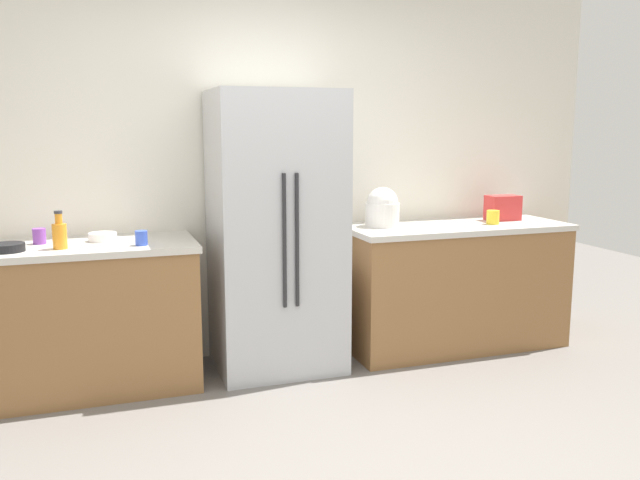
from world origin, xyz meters
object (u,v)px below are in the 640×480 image
rice_cooker (382,208)px  bottle_a (60,234)px  bowl_b (103,237)px  cup_a (493,217)px  bowl_a (8,248)px  toaster (503,208)px  refrigerator (276,233)px  cup_b (39,236)px  cup_d (141,238)px

rice_cooker → bottle_a: bearing=-174.4°
rice_cooker → bowl_b: (-1.88, -0.00, -0.10)m
cup_a → bowl_a: (-3.19, -0.05, -0.03)m
toaster → refrigerator: bearing=-177.4°
cup_b → refrigerator: bearing=-3.7°
refrigerator → toaster: bearing=2.6°
refrigerator → cup_d: bearing=-169.9°
refrigerator → cup_b: refrigerator is taller
bottle_a → toaster: bearing=3.8°
cup_a → cup_d: 2.47m
refrigerator → cup_d: (-0.87, -0.15, 0.04)m
toaster → cup_d: (-2.65, -0.24, -0.05)m
bowl_a → cup_b: bearing=54.5°
cup_b → bowl_a: size_ratio=0.50×
toaster → cup_a: bearing=-140.1°
rice_cooker → cup_d: size_ratio=3.17×
rice_cooker → toaster: bearing=-0.2°
refrigerator → bowl_a: bearing=-175.7°
cup_a → cup_b: bearing=176.8°
cup_d → bowl_b: size_ratio=0.52×
bottle_a → cup_b: size_ratio=2.36×
bottle_a → cup_d: 0.45m
bowl_a → bowl_b: 0.55m
refrigerator → bowl_b: bearing=175.8°
bottle_a → cup_a: (2.92, 0.05, -0.04)m
cup_a → bowl_b: size_ratio=0.59×
refrigerator → cup_d: 0.88m
rice_cooker → bottle_a: 2.13m
cup_d → rice_cooker: bearing=8.2°
cup_a → bowl_a: cup_a is taller
cup_a → cup_d: cup_a is taller
rice_cooker → bowl_a: (-2.39, -0.20, -0.10)m
bottle_a → cup_d: bearing=-4.1°
cup_a → bowl_a: bearing=-179.2°
toaster → cup_a: size_ratio=2.43×
rice_cooker → cup_d: bearing=-171.8°
rice_cooker → cup_b: size_ratio=2.96×
cup_b → bowl_b: size_ratio=0.56×
bowl_b → bottle_a: bearing=-139.3°
cup_d → bowl_a: (-0.73, 0.03, -0.02)m
cup_d → bowl_a: size_ratio=0.47×
refrigerator → rice_cooker: size_ratio=6.61×
cup_a → bowl_b: 2.69m
toaster → rice_cooker: rice_cooker is taller
refrigerator → rice_cooker: 0.81m
cup_b → bowl_b: 0.36m
bowl_b → refrigerator: bearing=-4.2°
cup_a → bowl_a: size_ratio=0.53×
rice_cooker → cup_a: rice_cooker is taller
cup_b → cup_d: (0.57, -0.25, -0.00)m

